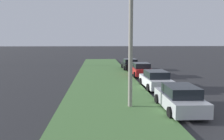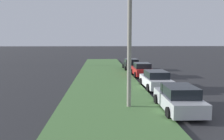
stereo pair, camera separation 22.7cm
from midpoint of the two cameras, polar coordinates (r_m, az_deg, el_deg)
name	(u,v)px [view 2 (the right image)]	position (r m, az deg, el deg)	size (l,w,h in m)	color
grass_median	(107,91)	(17.93, -0.88, -5.15)	(60.00, 6.00, 0.12)	#517F42
parked_car_silver	(178,99)	(13.49, 16.39, -6.76)	(4.33, 2.07, 1.47)	#B2B5BA
parked_car_white	(156,80)	(19.39, 10.94, -2.37)	(4.34, 2.10, 1.47)	silver
parked_car_red	(142,70)	(25.89, 7.54, 0.10)	(4.30, 2.03, 1.47)	red
parked_car_black	(131,64)	(31.27, 4.89, 1.36)	(4.32, 2.06, 1.47)	black
streetlight	(136,32)	(13.21, 6.35, 9.27)	(0.60, 2.87, 7.50)	gray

